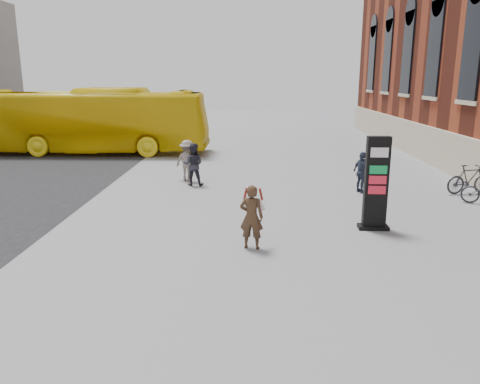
{
  "coord_description": "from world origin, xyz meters",
  "views": [
    {
      "loc": [
        0.58,
        -11.76,
        4.18
      ],
      "look_at": [
        0.31,
        0.3,
        1.2
      ],
      "focal_mm": 35.0,
      "sensor_mm": 36.0,
      "label": 1
    }
  ],
  "objects_px": {
    "woman": "(252,216)",
    "pedestrian_b": "(187,161)",
    "info_pylon": "(376,184)",
    "pedestrian_c": "(362,172)",
    "bus": "(91,121)",
    "pedestrian_a": "(193,164)",
    "bike_7": "(470,179)"
  },
  "relations": [
    {
      "from": "pedestrian_b",
      "to": "bike_7",
      "type": "distance_m",
      "value": 10.8
    },
    {
      "from": "bike_7",
      "to": "info_pylon",
      "type": "bearing_deg",
      "value": 119.69
    },
    {
      "from": "pedestrian_c",
      "to": "bike_7",
      "type": "relative_size",
      "value": 0.84
    },
    {
      "from": "pedestrian_a",
      "to": "info_pylon",
      "type": "bearing_deg",
      "value": 140.2
    },
    {
      "from": "pedestrian_b",
      "to": "bike_7",
      "type": "bearing_deg",
      "value": -165.4
    },
    {
      "from": "pedestrian_b",
      "to": "info_pylon",
      "type": "bearing_deg",
      "value": 159.71
    },
    {
      "from": "woman",
      "to": "pedestrian_b",
      "type": "height_order",
      "value": "pedestrian_b"
    },
    {
      "from": "pedestrian_b",
      "to": "pedestrian_a",
      "type": "bearing_deg",
      "value": 138.03
    },
    {
      "from": "pedestrian_c",
      "to": "info_pylon",
      "type": "bearing_deg",
      "value": 145.36
    },
    {
      "from": "woman",
      "to": "pedestrian_a",
      "type": "height_order",
      "value": "pedestrian_a"
    },
    {
      "from": "info_pylon",
      "to": "pedestrian_c",
      "type": "distance_m",
      "value": 4.39
    },
    {
      "from": "pedestrian_c",
      "to": "bike_7",
      "type": "xyz_separation_m",
      "value": [
        3.9,
        -0.12,
        -0.22
      ]
    },
    {
      "from": "woman",
      "to": "pedestrian_c",
      "type": "xyz_separation_m",
      "value": [
        4.08,
        5.91,
        -0.07
      ]
    },
    {
      "from": "pedestrian_a",
      "to": "pedestrian_c",
      "type": "height_order",
      "value": "pedestrian_a"
    },
    {
      "from": "bus",
      "to": "bike_7",
      "type": "distance_m",
      "value": 19.23
    },
    {
      "from": "woman",
      "to": "pedestrian_c",
      "type": "relative_size",
      "value": 1.07
    },
    {
      "from": "pedestrian_b",
      "to": "bus",
      "type": "bearing_deg",
      "value": -23.35
    },
    {
      "from": "woman",
      "to": "pedestrian_b",
      "type": "bearing_deg",
      "value": -61.37
    },
    {
      "from": "bus",
      "to": "bike_7",
      "type": "bearing_deg",
      "value": -117.84
    },
    {
      "from": "woman",
      "to": "pedestrian_b",
      "type": "distance_m",
      "value": 8.21
    },
    {
      "from": "info_pylon",
      "to": "bike_7",
      "type": "distance_m",
      "value": 6.22
    },
    {
      "from": "info_pylon",
      "to": "bus",
      "type": "distance_m",
      "value": 18.15
    },
    {
      "from": "bus",
      "to": "pedestrian_b",
      "type": "relative_size",
      "value": 7.7
    },
    {
      "from": "bus",
      "to": "pedestrian_c",
      "type": "bearing_deg",
      "value": -124.18
    },
    {
      "from": "info_pylon",
      "to": "pedestrian_a",
      "type": "xyz_separation_m",
      "value": [
        -5.73,
        5.36,
        -0.47
      ]
    },
    {
      "from": "bus",
      "to": "pedestrian_c",
      "type": "xyz_separation_m",
      "value": [
        12.99,
        -8.98,
        -1.04
      ]
    },
    {
      "from": "info_pylon",
      "to": "pedestrian_c",
      "type": "relative_size",
      "value": 1.72
    },
    {
      "from": "pedestrian_b",
      "to": "pedestrian_c",
      "type": "bearing_deg",
      "value": -170.35
    },
    {
      "from": "bus",
      "to": "pedestrian_a",
      "type": "bearing_deg",
      "value": -139.64
    },
    {
      "from": "info_pylon",
      "to": "bus",
      "type": "height_order",
      "value": "bus"
    },
    {
      "from": "info_pylon",
      "to": "pedestrian_c",
      "type": "height_order",
      "value": "info_pylon"
    },
    {
      "from": "pedestrian_a",
      "to": "pedestrian_c",
      "type": "relative_size",
      "value": 1.1
    }
  ]
}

